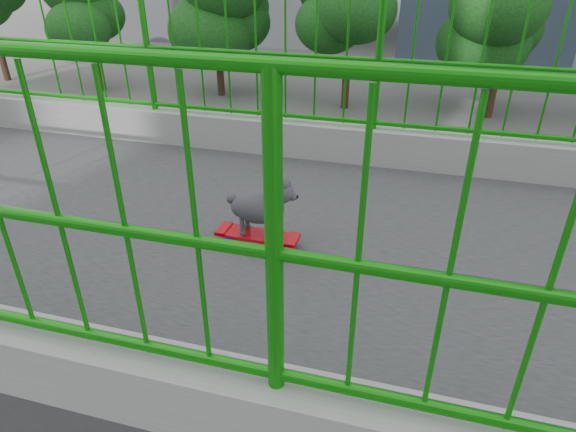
# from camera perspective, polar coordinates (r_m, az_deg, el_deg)

# --- Properties ---
(road) EXTENTS (18.00, 90.00, 0.02)m
(road) POSITION_cam_1_polar(r_m,az_deg,el_deg) (17.83, 12.25, -0.51)
(road) COLOR black
(road) RESTS_ON ground
(railing) EXTENTS (3.00, 24.00, 1.42)m
(railing) POSITION_cam_1_polar(r_m,az_deg,el_deg) (2.98, 6.37, -0.11)
(railing) COLOR gray
(railing) RESTS_ON footbridge
(street_trees) EXTENTS (5.30, 60.40, 7.26)m
(street_trees) POSITION_cam_1_polar(r_m,az_deg,el_deg) (28.88, 17.75, 20.17)
(street_trees) COLOR black
(street_trees) RESTS_ON ground
(skateboard) EXTENTS (0.17, 0.52, 0.07)m
(skateboard) POSITION_cam_1_polar(r_m,az_deg,el_deg) (3.09, -3.52, -2.31)
(skateboard) COLOR red
(skateboard) RESTS_ON footbridge
(poodle) EXTENTS (0.20, 0.46, 0.38)m
(poodle) POSITION_cam_1_polar(r_m,az_deg,el_deg) (2.97, -3.21, 1.23)
(poodle) COLOR #2F2C32
(poodle) RESTS_ON skateboard
(car_0) EXTENTS (1.88, 4.68, 1.59)m
(car_0) POSITION_cam_1_polar(r_m,az_deg,el_deg) (14.78, -26.28, -6.36)
(car_0) COLOR gray
(car_0) RESTS_ON ground
(car_2) EXTENTS (2.50, 5.42, 1.51)m
(car_2) POSITION_cam_1_polar(r_m,az_deg,el_deg) (17.50, 28.06, -1.35)
(car_2) COLOR gray
(car_2) RESTS_ON ground
(car_3) EXTENTS (1.88, 4.62, 1.34)m
(car_3) POSITION_cam_1_polar(r_m,az_deg,el_deg) (20.64, -1.64, 6.47)
(car_3) COLOR black
(car_3) RESTS_ON ground
(car_4) EXTENTS (1.73, 4.30, 1.46)m
(car_4) POSITION_cam_1_polar(r_m,az_deg,el_deg) (28.66, -23.14, 10.89)
(car_4) COLOR silver
(car_4) RESTS_ON ground
(car_6) EXTENTS (2.17, 4.70, 1.31)m
(car_6) POSITION_cam_1_polar(r_m,az_deg,el_deg) (15.01, -5.52, -3.13)
(car_6) COLOR #C20B07
(car_6) RESTS_ON ground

